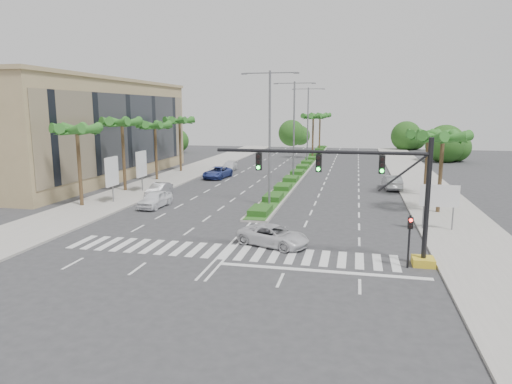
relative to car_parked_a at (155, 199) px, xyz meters
The scene contains 28 objects.
ground 14.99m from the car_parked_a, 48.51° to the right, with size 160.00×160.00×0.00m, color #333335.
footpath_right 26.62m from the car_parked_a, 19.28° to the left, with size 6.00×120.00×0.15m, color gray.
footpath_left 10.27m from the car_parked_a, 121.01° to the left, with size 6.00×120.00×0.15m, color gray.
median 35.22m from the car_parked_a, 73.64° to the left, with size 2.20×75.00×0.20m, color gray.
median_grass 35.21m from the car_parked_a, 73.64° to the left, with size 1.80×75.00×0.04m, color #24561D.
building 22.47m from the car_parked_a, 137.41° to the left, with size 12.00×36.00×12.00m, color tan.
signal_gantry 22.39m from the car_parked_a, 30.30° to the right, with size 12.60×1.20×7.20m.
pedestrian_signal 23.75m from the car_parked_a, 30.09° to the right, with size 0.28×0.36×3.00m.
direction_sign 23.70m from the car_parked_a, ahead, with size 2.70×0.11×3.40m.
billboard_near 5.15m from the car_parked_a, behind, with size 0.18×2.10×4.35m.
billboard_far 8.48m from the car_parked_a, 124.03° to the left, with size 0.18×2.10×4.35m.
palm_left_near 8.95m from the car_parked_a, 169.54° to the right, with size 4.57×4.68×7.55m.
palm_left_mid 11.38m from the car_parked_a, 134.13° to the left, with size 4.57×4.68×7.95m.
palm_left_far 17.17m from the car_parked_a, 113.99° to the left, with size 4.57×4.68×7.35m.
palm_left_end 24.50m from the car_parked_a, 106.11° to the left, with size 4.57×4.68×7.75m.
palm_right_near 25.18m from the car_parked_a, ahead, with size 4.57×4.68×7.05m.
palm_right_far 27.19m from the car_parked_a, 23.83° to the left, with size 4.57×4.68×6.75m.
palm_median_a 45.35m from the car_parked_a, 77.24° to the left, with size 4.57×4.68×8.05m.
palm_median_b 59.96m from the car_parked_a, 80.42° to the left, with size 4.57×4.68×8.05m.
streetlight_near 11.95m from the car_parked_a, 15.68° to the left, with size 5.10×0.25×12.00m.
streetlight_mid 22.09m from the car_parked_a, 62.16° to the left, with size 5.10×0.25×12.00m.
streetlight_far 36.68m from the car_parked_a, 74.08° to the left, with size 5.10×0.25×12.00m.
car_parked_a is the anchor object (origin of this frame).
car_parked_b 5.36m from the car_parked_a, 110.56° to the left, with size 1.41×4.04×1.33m, color #A8A8AC.
car_parked_c 18.01m from the car_parked_a, 89.11° to the left, with size 2.44×5.28×1.47m, color navy.
car_parked_d 25.31m from the car_parked_a, 90.43° to the left, with size 1.80×4.42×1.28m, color silver.
car_crossing 15.55m from the car_parked_a, 36.59° to the right, with size 2.19×4.75×1.32m, color silver.
car_right 25.82m from the car_parked_a, 33.74° to the left, with size 1.66×4.77×1.57m, color #A8A9AD.
Camera 1 is at (7.57, -26.03, 8.67)m, focal length 32.00 mm.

